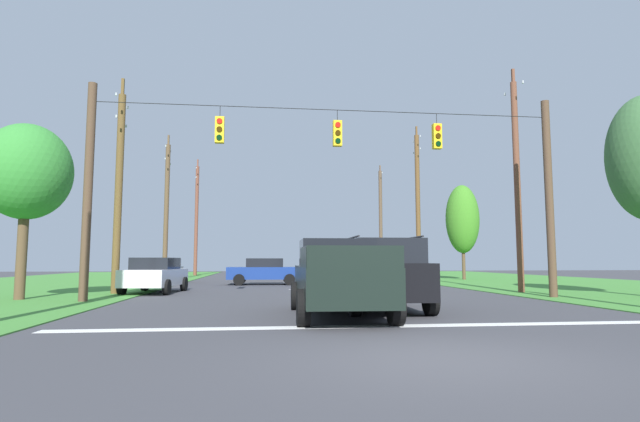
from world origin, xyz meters
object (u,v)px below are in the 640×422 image
(suv_black, at_px, (379,272))
(utility_pole_distant_left, at_px, (196,218))
(utility_pole_distant_right, at_px, (166,208))
(utility_pole_far_left, at_px, (119,187))
(utility_pole_near_left, at_px, (381,221))
(distant_car_far_parked, at_px, (167,270))
(tree_roadside_right, at_px, (26,173))
(utility_pole_mid_right, at_px, (517,181))
(tree_roadside_left, at_px, (462,219))
(utility_pole_far_right, at_px, (418,204))
(distant_car_crossing_white, at_px, (155,275))
(pickup_truck, at_px, (339,278))
(distant_car_oncoming, at_px, (265,271))
(overhead_signal_span, at_px, (331,185))

(suv_black, bearing_deg, utility_pole_distant_left, 105.76)
(utility_pole_distant_right, bearing_deg, utility_pole_far_left, -87.97)
(suv_black, xyz_separation_m, utility_pole_far_left, (-9.42, 7.73, 3.45))
(suv_black, relative_size, utility_pole_near_left, 0.45)
(distant_car_far_parked, distance_m, tree_roadside_right, 14.14)
(utility_pole_mid_right, bearing_deg, tree_roadside_left, 76.66)
(utility_pole_far_right, bearing_deg, distant_car_far_parked, -170.11)
(distant_car_crossing_white, xyz_separation_m, distant_car_far_parked, (-1.32, 9.80, 0.00))
(tree_roadside_right, bearing_deg, utility_pole_distant_right, 83.20)
(pickup_truck, distance_m, distant_car_oncoming, 16.91)
(tree_roadside_left, bearing_deg, tree_roadside_right, -145.22)
(distant_car_crossing_white, distance_m, utility_pole_far_right, 21.00)
(suv_black, distance_m, distant_car_far_parked, 20.39)
(pickup_truck, relative_size, utility_pole_far_right, 0.48)
(utility_pole_far_right, bearing_deg, distant_car_crossing_white, -141.22)
(utility_pole_far_right, bearing_deg, utility_pole_distant_left, 144.87)
(distant_car_oncoming, bearing_deg, pickup_truck, -84.07)
(pickup_truck, xyz_separation_m, suv_black, (1.42, 1.48, 0.09))
(distant_car_crossing_white, xyz_separation_m, tree_roadside_right, (-3.90, -3.59, 3.77))
(suv_black, height_order, utility_pole_near_left, utility_pole_near_left)
(suv_black, bearing_deg, utility_pole_far_right, 69.27)
(suv_black, height_order, utility_pole_distant_left, utility_pole_distant_left)
(utility_pole_near_left, distance_m, tree_roadside_right, 34.45)
(suv_black, distance_m, distant_car_oncoming, 15.67)
(overhead_signal_span, relative_size, tree_roadside_right, 2.71)
(suv_black, relative_size, tree_roadside_left, 0.70)
(distant_car_crossing_white, height_order, utility_pole_mid_right, utility_pole_mid_right)
(utility_pole_far_right, xyz_separation_m, tree_roadside_left, (3.22, -0.37, -1.15))
(suv_black, height_order, tree_roadside_right, tree_roadside_right)
(overhead_signal_span, relative_size, utility_pole_near_left, 1.61)
(distant_car_oncoming, xyz_separation_m, tree_roadside_right, (-8.66, -10.56, 3.77))
(utility_pole_mid_right, bearing_deg, distant_car_oncoming, 141.63)
(utility_pole_distant_right, bearing_deg, distant_car_crossing_white, -81.16)
(distant_car_oncoming, xyz_separation_m, utility_pole_distant_left, (-6.28, 18.13, 4.59))
(overhead_signal_span, distance_m, utility_pole_mid_right, 9.24)
(distant_car_crossing_white, height_order, utility_pole_far_right, utility_pole_far_right)
(utility_pole_near_left, relative_size, tree_roadside_left, 1.54)
(utility_pole_distant_right, bearing_deg, suv_black, -64.79)
(utility_pole_mid_right, bearing_deg, suv_black, -140.02)
(utility_pole_far_left, bearing_deg, utility_pole_distant_left, 90.05)
(overhead_signal_span, bearing_deg, utility_pole_distant_left, 106.07)
(utility_pole_far_right, height_order, utility_pole_near_left, utility_pole_far_right)
(distant_car_far_parked, xyz_separation_m, tree_roadside_left, (20.49, 2.64, 3.62))
(utility_pole_far_right, bearing_deg, tree_roadside_right, -140.44)
(pickup_truck, distance_m, tree_roadside_left, 25.86)
(tree_roadside_right, bearing_deg, distant_car_oncoming, 50.62)
(utility_pole_distant_left, bearing_deg, utility_pole_far_right, -35.13)
(utility_pole_far_left, bearing_deg, pickup_truck, -48.99)
(pickup_truck, bearing_deg, overhead_signal_span, 83.92)
(distant_car_crossing_white, bearing_deg, utility_pole_mid_right, -6.39)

